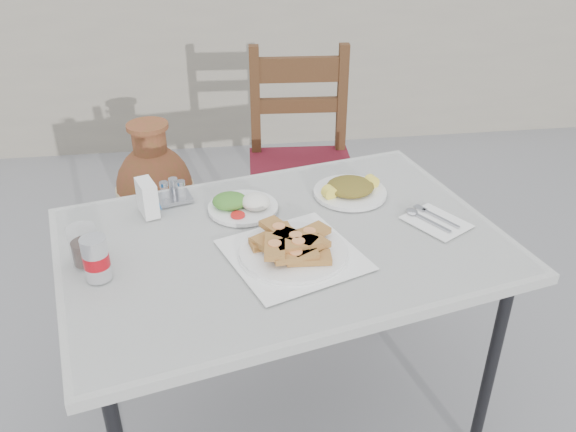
{
  "coord_description": "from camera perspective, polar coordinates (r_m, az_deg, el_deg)",
  "views": [
    {
      "loc": [
        -0.32,
        -1.57,
        1.75
      ],
      "look_at": [
        -0.11,
        -0.01,
        0.83
      ],
      "focal_mm": 38.0,
      "sensor_mm": 36.0,
      "label": 1
    }
  ],
  "objects": [
    {
      "name": "ground",
      "position": [
        2.37,
        2.65,
        -17.03
      ],
      "size": [
        80.0,
        80.0,
        0.0
      ],
      "primitive_type": "plane",
      "color": "slate",
      "rests_on": "ground"
    },
    {
      "name": "cafe_table",
      "position": [
        1.83,
        -0.53,
        -3.49
      ],
      "size": [
        1.45,
        1.14,
        0.78
      ],
      "rotation": [
        0.0,
        0.0,
        0.23
      ],
      "color": "black",
      "rests_on": "ground"
    },
    {
      "name": "pide_plate",
      "position": [
        1.71,
        0.49,
        -2.78
      ],
      "size": [
        0.45,
        0.45,
        0.07
      ],
      "rotation": [
        0.0,
        0.0,
        0.36
      ],
      "color": "white",
      "rests_on": "cafe_table"
    },
    {
      "name": "salad_rice_plate",
      "position": [
        1.94,
        -4.32,
        1.14
      ],
      "size": [
        0.22,
        0.22,
        0.06
      ],
      "color": "white",
      "rests_on": "cafe_table"
    },
    {
      "name": "salad_chopped_plate",
      "position": [
        2.03,
        5.84,
        2.54
      ],
      "size": [
        0.24,
        0.24,
        0.05
      ],
      "color": "white",
      "rests_on": "cafe_table"
    },
    {
      "name": "soda_can",
      "position": [
        1.68,
        -17.53,
        -3.81
      ],
      "size": [
        0.07,
        0.07,
        0.12
      ],
      "color": "silver",
      "rests_on": "cafe_table"
    },
    {
      "name": "cola_glass",
      "position": [
        1.76,
        -18.52,
        -2.82
      ],
      "size": [
        0.08,
        0.08,
        0.11
      ],
      "color": "white",
      "rests_on": "cafe_table"
    },
    {
      "name": "napkin_holder",
      "position": [
        1.95,
        -13.02,
        1.67
      ],
      "size": [
        0.08,
        0.1,
        0.11
      ],
      "rotation": [
        0.0,
        0.0,
        0.35
      ],
      "color": "white",
      "rests_on": "cafe_table"
    },
    {
      "name": "condiment_caddy",
      "position": [
        2.02,
        -10.65,
        2.12
      ],
      "size": [
        0.13,
        0.11,
        0.08
      ],
      "rotation": [
        0.0,
        0.0,
        0.28
      ],
      "color": "#B1B0B8",
      "rests_on": "cafe_table"
    },
    {
      "name": "cutlery_napkin",
      "position": [
        1.94,
        13.33,
        -0.34
      ],
      "size": [
        0.22,
        0.23,
        0.01
      ],
      "rotation": [
        0.0,
        0.0,
        0.55
      ],
      "color": "white",
      "rests_on": "cafe_table"
    },
    {
      "name": "chair",
      "position": [
        2.78,
        1.23,
        4.78
      ],
      "size": [
        0.49,
        0.49,
        1.05
      ],
      "rotation": [
        0.0,
        0.0,
        -0.07
      ],
      "color": "#3D1D10",
      "rests_on": "ground"
    },
    {
      "name": "terracotta_urn",
      "position": [
        3.12,
        -12.3,
        2.3
      ],
      "size": [
        0.38,
        0.38,
        0.67
      ],
      "color": "brown",
      "rests_on": "ground"
    },
    {
      "name": "back_wall",
      "position": [
        4.24,
        -3.23,
        14.8
      ],
      "size": [
        6.0,
        0.25,
        1.2
      ],
      "primitive_type": "cube",
      "color": "gray",
      "rests_on": "ground"
    }
  ]
}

